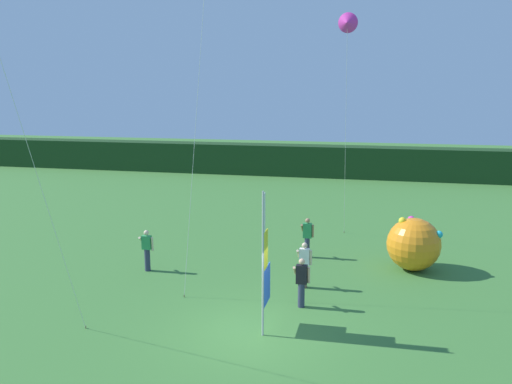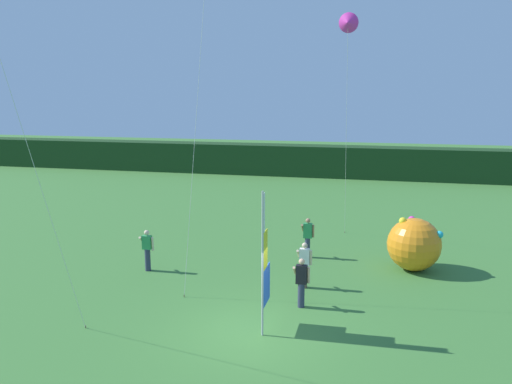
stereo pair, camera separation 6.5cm
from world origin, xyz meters
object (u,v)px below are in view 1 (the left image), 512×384
at_px(person_near_banner, 304,264).
at_px(inflatable_balloon, 414,244).
at_px(person_far_right, 302,281).
at_px(banner_flag, 265,265).
at_px(kite_magenta_delta_1, 347,24).
at_px(person_far_left, 307,236).
at_px(person_mid_field, 147,249).

relative_size(person_near_banner, inflatable_balloon, 0.79).
distance_m(person_near_banner, person_far_right, 1.73).
bearing_deg(person_far_right, banner_flag, -112.37).
relative_size(person_near_banner, person_far_right, 1.01).
distance_m(person_near_banner, kite_magenta_delta_1, 10.62).
relative_size(person_near_banner, kite_magenta_delta_1, 0.16).
bearing_deg(person_far_left, banner_flag, -92.45).
distance_m(banner_flag, person_far_left, 7.25).
height_order(person_near_banner, person_mid_field, person_near_banner).
height_order(person_far_right, inflatable_balloon, inflatable_balloon).
distance_m(person_far_left, inflatable_balloon, 4.34).
distance_m(banner_flag, inflatable_balloon, 8.05).
relative_size(person_far_right, inflatable_balloon, 0.78).
height_order(banner_flag, person_mid_field, banner_flag).
height_order(person_far_left, kite_magenta_delta_1, kite_magenta_delta_1).
bearing_deg(inflatable_balloon, person_far_right, -129.62).
relative_size(inflatable_balloon, kite_magenta_delta_1, 0.21).
xyz_separation_m(person_far_left, person_far_right, (0.50, -5.20, -0.03)).
height_order(banner_flag, kite_magenta_delta_1, kite_magenta_delta_1).
bearing_deg(inflatable_balloon, person_far_left, 171.83).
bearing_deg(inflatable_balloon, banner_flag, -125.14).
distance_m(person_near_banner, person_far_left, 3.50).
bearing_deg(person_far_right, person_far_left, 95.45).
height_order(person_far_left, person_far_right, person_far_left).
xyz_separation_m(person_mid_field, kite_magenta_delta_1, (7.18, 5.31, 8.95)).
relative_size(banner_flag, person_far_left, 2.49).
relative_size(banner_flag, person_near_banner, 2.54).
xyz_separation_m(person_mid_field, person_far_right, (6.41, -2.09, 0.01)).
xyz_separation_m(banner_flag, person_mid_field, (-5.61, 4.04, -1.17)).
bearing_deg(kite_magenta_delta_1, person_near_banner, -99.09).
height_order(person_near_banner, kite_magenta_delta_1, kite_magenta_delta_1).
bearing_deg(banner_flag, kite_magenta_delta_1, 80.51).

